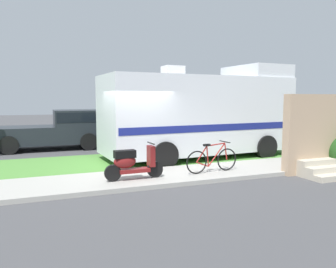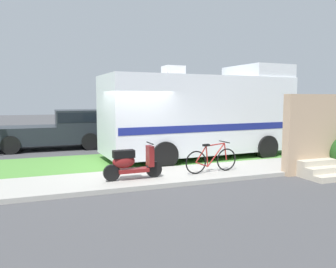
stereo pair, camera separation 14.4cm
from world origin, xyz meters
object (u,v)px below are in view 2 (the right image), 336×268
at_px(pickup_truck_far, 193,120).
at_px(pickup_truck_near, 63,128).
at_px(bicycle, 212,160).
at_px(scooter, 131,162).
at_px(motorhome_rv, 202,114).
at_px(bottle_green, 297,162).

bearing_deg(pickup_truck_far, pickup_truck_near, -157.60).
bearing_deg(bicycle, scooter, -179.87).
height_order(motorhome_rv, pickup_truck_far, motorhome_rv).
relative_size(motorhome_rv, bottle_green, 25.42).
bearing_deg(motorhome_rv, pickup_truck_far, 67.01).
relative_size(motorhome_rv, pickup_truck_near, 1.38).
height_order(bicycle, pickup_truck_near, pickup_truck_near).
relative_size(motorhome_rv, pickup_truck_far, 1.43).
bearing_deg(scooter, motorhome_rv, 39.15).
relative_size(motorhome_rv, bicycle, 4.27).
xyz_separation_m(scooter, pickup_truck_far, (6.78, 10.63, 0.36)).
bearing_deg(pickup_truck_far, bottle_green, -97.18).
height_order(scooter, pickup_truck_near, pickup_truck_near).
bearing_deg(pickup_truck_near, bottle_green, -47.75).
xyz_separation_m(motorhome_rv, scooter, (-3.47, -2.83, -1.12)).
height_order(motorhome_rv, scooter, motorhome_rv).
bearing_deg(bicycle, pickup_truck_near, 117.13).
distance_m(bicycle, pickup_truck_near, 8.20).
distance_m(scooter, pickup_truck_far, 12.61).
height_order(pickup_truck_near, pickup_truck_far, pickup_truck_far).
height_order(bicycle, pickup_truck_far, pickup_truck_far).
distance_m(pickup_truck_near, bottle_green, 10.06).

